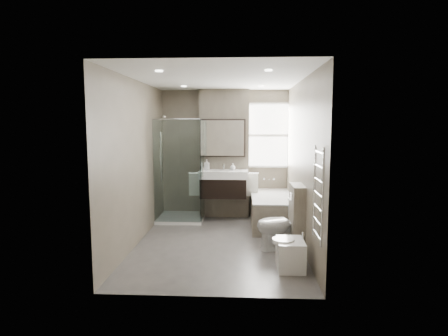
# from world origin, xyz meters

# --- Properties ---
(room) EXTENTS (2.70, 3.90, 2.70)m
(room) POSITION_xyz_m (0.00, 0.00, 1.30)
(room) COLOR #524F4C
(room) RESTS_ON ground
(vanity_pier) EXTENTS (1.00, 0.25, 2.60)m
(vanity_pier) POSITION_xyz_m (0.00, 1.77, 1.30)
(vanity_pier) COLOR #655D50
(vanity_pier) RESTS_ON ground
(vanity) EXTENTS (0.95, 0.47, 0.66)m
(vanity) POSITION_xyz_m (0.00, 1.43, 0.74)
(vanity) COLOR black
(vanity) RESTS_ON vanity_pier
(mirror_cabinet) EXTENTS (0.86, 0.08, 0.76)m
(mirror_cabinet) POSITION_xyz_m (0.00, 1.61, 1.63)
(mirror_cabinet) COLOR black
(mirror_cabinet) RESTS_ON vanity_pier
(towel_left) EXTENTS (0.24, 0.06, 0.44)m
(towel_left) POSITION_xyz_m (-0.56, 1.40, 0.72)
(towel_left) COLOR silver
(towel_left) RESTS_ON vanity_pier
(towel_right) EXTENTS (0.24, 0.06, 0.44)m
(towel_right) POSITION_xyz_m (0.56, 1.40, 0.72)
(towel_right) COLOR silver
(towel_right) RESTS_ON vanity_pier
(shower_enclosure) EXTENTS (0.90, 0.90, 2.00)m
(shower_enclosure) POSITION_xyz_m (-0.75, 1.35, 0.49)
(shower_enclosure) COLOR white
(shower_enclosure) RESTS_ON ground
(bathtub) EXTENTS (0.75, 1.60, 0.57)m
(bathtub) POSITION_xyz_m (0.92, 1.10, 0.32)
(bathtub) COLOR #655D50
(bathtub) RESTS_ON ground
(window) EXTENTS (0.98, 0.06, 1.33)m
(window) POSITION_xyz_m (0.90, 1.88, 1.68)
(window) COLOR white
(window) RESTS_ON room
(toilet) EXTENTS (0.85, 0.65, 0.77)m
(toilet) POSITION_xyz_m (0.97, -0.23, 0.38)
(toilet) COLOR white
(toilet) RESTS_ON ground
(cistern_box) EXTENTS (0.19, 0.55, 1.00)m
(cistern_box) POSITION_xyz_m (1.21, -0.25, 0.50)
(cistern_box) COLOR #655D50
(cistern_box) RESTS_ON ground
(bidet) EXTENTS (0.42, 0.49, 0.51)m
(bidet) POSITION_xyz_m (1.01, -1.03, 0.21)
(bidet) COLOR white
(bidet) RESTS_ON ground
(towel_radiator) EXTENTS (0.03, 0.49, 1.10)m
(towel_radiator) POSITION_xyz_m (1.25, -1.60, 1.12)
(towel_radiator) COLOR silver
(towel_radiator) RESTS_ON room
(soap_bottle_a) EXTENTS (0.10, 0.10, 0.21)m
(soap_bottle_a) POSITION_xyz_m (-0.33, 1.47, 1.11)
(soap_bottle_a) COLOR white
(soap_bottle_a) RESTS_ON vanity
(soap_bottle_b) EXTENTS (0.11, 0.11, 0.14)m
(soap_bottle_b) POSITION_xyz_m (0.18, 1.49, 1.07)
(soap_bottle_b) COLOR white
(soap_bottle_b) RESTS_ON vanity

